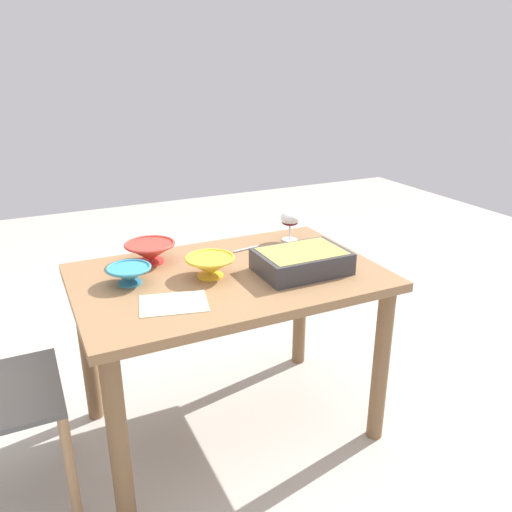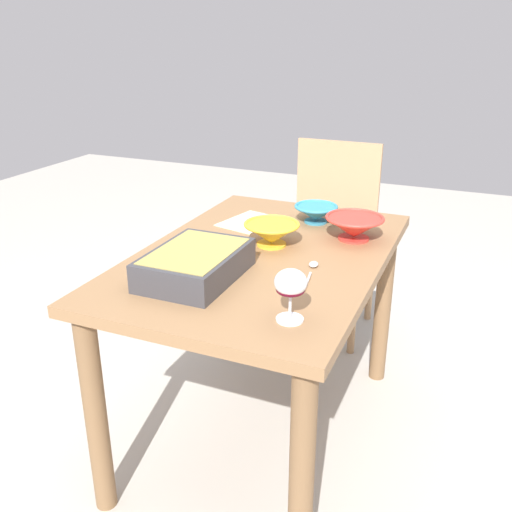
{
  "view_description": "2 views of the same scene",
  "coord_description": "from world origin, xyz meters",
  "px_view_note": "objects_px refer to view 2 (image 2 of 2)",
  "views": [
    {
      "loc": [
        -0.72,
        -1.77,
        1.56
      ],
      "look_at": [
        0.16,
        0.07,
        0.78
      ],
      "focal_mm": 35.9,
      "sensor_mm": 36.0,
      "label": 1
    },
    {
      "loc": [
        1.68,
        0.69,
        1.47
      ],
      "look_at": [
        0.25,
        0.08,
        0.85
      ],
      "focal_mm": 39.75,
      "sensor_mm": 36.0,
      "label": 2
    }
  ],
  "objects_px": {
    "small_bowl": "(272,233)",
    "serving_bowl": "(354,226)",
    "dining_table": "(263,284)",
    "mixing_bowl": "(316,213)",
    "wine_glass": "(291,286)",
    "chair": "(330,228)",
    "napkin": "(250,222)",
    "casserole_dish": "(195,263)",
    "serving_spoon": "(312,269)"
  },
  "relations": [
    {
      "from": "small_bowl",
      "to": "serving_bowl",
      "type": "xyz_separation_m",
      "value": [
        -0.17,
        0.25,
        0.0
      ]
    },
    {
      "from": "dining_table",
      "to": "mixing_bowl",
      "type": "xyz_separation_m",
      "value": [
        -0.38,
        0.07,
        0.16
      ]
    },
    {
      "from": "serving_bowl",
      "to": "wine_glass",
      "type": "bearing_deg",
      "value": -0.43
    },
    {
      "from": "chair",
      "to": "napkin",
      "type": "distance_m",
      "value": 0.74
    },
    {
      "from": "small_bowl",
      "to": "wine_glass",
      "type": "bearing_deg",
      "value": 26.54
    },
    {
      "from": "dining_table",
      "to": "wine_glass",
      "type": "bearing_deg",
      "value": 30.51
    },
    {
      "from": "chair",
      "to": "mixing_bowl",
      "type": "relative_size",
      "value": 5.53
    },
    {
      "from": "chair",
      "to": "serving_bowl",
      "type": "relative_size",
      "value": 4.45
    },
    {
      "from": "casserole_dish",
      "to": "small_bowl",
      "type": "xyz_separation_m",
      "value": [
        -0.35,
        0.11,
        -0.0
      ]
    },
    {
      "from": "dining_table",
      "to": "chair",
      "type": "distance_m",
      "value": 0.98
    },
    {
      "from": "casserole_dish",
      "to": "serving_spoon",
      "type": "relative_size",
      "value": 1.63
    },
    {
      "from": "mixing_bowl",
      "to": "small_bowl",
      "type": "distance_m",
      "value": 0.31
    },
    {
      "from": "serving_spoon",
      "to": "serving_bowl",
      "type": "bearing_deg",
      "value": 171.53
    },
    {
      "from": "wine_glass",
      "to": "casserole_dish",
      "type": "bearing_deg",
      "value": -112.02
    },
    {
      "from": "serving_bowl",
      "to": "small_bowl",
      "type": "bearing_deg",
      "value": -55.52
    },
    {
      "from": "chair",
      "to": "serving_spoon",
      "type": "bearing_deg",
      "value": 12.49
    },
    {
      "from": "dining_table",
      "to": "chair",
      "type": "relative_size",
      "value": 1.29
    },
    {
      "from": "serving_spoon",
      "to": "napkin",
      "type": "bearing_deg",
      "value": -134.7
    },
    {
      "from": "serving_bowl",
      "to": "napkin",
      "type": "xyz_separation_m",
      "value": [
        -0.03,
        -0.43,
        -0.05
      ]
    },
    {
      "from": "napkin",
      "to": "casserole_dish",
      "type": "bearing_deg",
      "value": 6.21
    },
    {
      "from": "chair",
      "to": "casserole_dish",
      "type": "relative_size",
      "value": 2.66
    },
    {
      "from": "dining_table",
      "to": "small_bowl",
      "type": "relative_size",
      "value": 6.15
    },
    {
      "from": "wine_glass",
      "to": "dining_table",
      "type": "bearing_deg",
      "value": -149.49
    },
    {
      "from": "serving_bowl",
      "to": "dining_table",
      "type": "bearing_deg",
      "value": -45.33
    },
    {
      "from": "napkin",
      "to": "serving_spoon",
      "type": "bearing_deg",
      "value": 45.3
    },
    {
      "from": "wine_glass",
      "to": "mixing_bowl",
      "type": "relative_size",
      "value": 0.85
    },
    {
      "from": "wine_glass",
      "to": "casserole_dish",
      "type": "distance_m",
      "value": 0.39
    },
    {
      "from": "serving_spoon",
      "to": "mixing_bowl",
      "type": "bearing_deg",
      "value": -164.01
    },
    {
      "from": "chair",
      "to": "napkin",
      "type": "bearing_deg",
      "value": -11.48
    },
    {
      "from": "chair",
      "to": "small_bowl",
      "type": "relative_size",
      "value": 4.79
    },
    {
      "from": "chair",
      "to": "napkin",
      "type": "relative_size",
      "value": 4.01
    },
    {
      "from": "serving_bowl",
      "to": "napkin",
      "type": "height_order",
      "value": "serving_bowl"
    },
    {
      "from": "dining_table",
      "to": "napkin",
      "type": "bearing_deg",
      "value": -148.44
    },
    {
      "from": "wine_glass",
      "to": "serving_bowl",
      "type": "distance_m",
      "value": 0.68
    },
    {
      "from": "wine_glass",
      "to": "serving_bowl",
      "type": "relative_size",
      "value": 0.68
    },
    {
      "from": "dining_table",
      "to": "napkin",
      "type": "relative_size",
      "value": 5.15
    },
    {
      "from": "serving_bowl",
      "to": "napkin",
      "type": "relative_size",
      "value": 0.9
    },
    {
      "from": "mixing_bowl",
      "to": "serving_bowl",
      "type": "xyz_separation_m",
      "value": [
        0.13,
        0.19,
        0.01
      ]
    },
    {
      "from": "mixing_bowl",
      "to": "small_bowl",
      "type": "xyz_separation_m",
      "value": [
        0.31,
        -0.07,
        0.01
      ]
    },
    {
      "from": "mixing_bowl",
      "to": "napkin",
      "type": "relative_size",
      "value": 0.72
    },
    {
      "from": "chair",
      "to": "wine_glass",
      "type": "relative_size",
      "value": 6.51
    },
    {
      "from": "mixing_bowl",
      "to": "wine_glass",
      "type": "bearing_deg",
      "value": 12.69
    },
    {
      "from": "chair",
      "to": "serving_spoon",
      "type": "relative_size",
      "value": 4.35
    },
    {
      "from": "small_bowl",
      "to": "napkin",
      "type": "distance_m",
      "value": 0.27
    },
    {
      "from": "chair",
      "to": "wine_glass",
      "type": "bearing_deg",
      "value": 11.4
    },
    {
      "from": "small_bowl",
      "to": "serving_spoon",
      "type": "distance_m",
      "value": 0.27
    },
    {
      "from": "dining_table",
      "to": "serving_bowl",
      "type": "distance_m",
      "value": 0.4
    },
    {
      "from": "mixing_bowl",
      "to": "napkin",
      "type": "bearing_deg",
      "value": -67.52
    },
    {
      "from": "napkin",
      "to": "mixing_bowl",
      "type": "bearing_deg",
      "value": 112.48
    },
    {
      "from": "mixing_bowl",
      "to": "small_bowl",
      "type": "relative_size",
      "value": 0.87
    }
  ]
}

